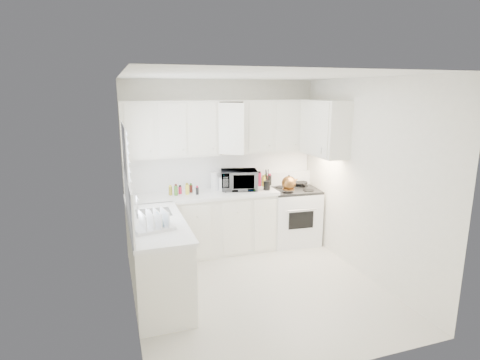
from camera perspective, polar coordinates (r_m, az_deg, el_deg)
name	(u,v)px	position (r m, az deg, el deg)	size (l,w,h in m)	color
floor	(258,288)	(5.14, 2.58, -15.41)	(3.20, 3.20, 0.00)	silver
ceiling	(260,76)	(4.53, 2.92, 14.94)	(3.20, 3.20, 0.00)	white
wall_back	(222,165)	(6.15, -2.67, 2.23)	(3.00, 3.00, 0.00)	white
wall_front	(330,234)	(3.30, 12.96, -7.63)	(3.00, 3.00, 0.00)	white
wall_left	(128,199)	(4.37, -15.95, -2.70)	(3.20, 3.20, 0.00)	white
wall_right	(365,179)	(5.38, 17.79, 0.08)	(3.20, 3.20, 0.00)	white
window_blinds	(127,170)	(4.65, -16.11, 1.40)	(0.06, 0.96, 1.06)	white
lower_cabinets_back	(203,225)	(6.00, -5.40, -6.52)	(2.22, 0.60, 0.90)	white
lower_cabinets_left	(158,261)	(4.86, -11.85, -11.52)	(0.60, 1.60, 0.90)	white
countertop_back	(203,195)	(5.85, -5.48, -2.15)	(2.24, 0.64, 0.05)	white
countertop_left	(157,223)	(4.69, -11.99, -6.21)	(0.64, 1.62, 0.05)	white
backsplash_back	(222,170)	(6.16, -2.64, 1.52)	(2.98, 0.02, 0.55)	white
backsplash_left	(129,201)	(4.58, -15.89, -2.95)	(0.02, 1.60, 0.55)	white
upper_cabinets_back	(225,154)	(5.96, -2.26, 3.84)	(3.00, 0.33, 0.80)	white
upper_cabinets_right	(323,155)	(5.93, 11.97, 3.52)	(0.33, 0.90, 0.80)	white
sink	(153,203)	(4.98, -12.55, -3.36)	(0.42, 0.38, 0.30)	gray
stove	(294,209)	(6.40, 7.83, -4.14)	(0.75, 0.61, 1.15)	white
tea_kettle	(289,182)	(6.06, 7.12, -0.30)	(0.27, 0.23, 0.25)	brown
frying_pan	(300,182)	(6.52, 8.74, -0.33)	(0.25, 0.42, 0.04)	black
microwave	(239,178)	(5.99, -0.15, 0.33)	(0.55, 0.30, 0.37)	gray
rice_cooker	(226,182)	(5.97, -2.01, -0.36)	(0.24, 0.24, 0.24)	white
paper_towel	(215,181)	(5.99, -3.71, -0.17)	(0.12, 0.12, 0.27)	white
utensil_crock	(267,179)	(5.98, 3.93, 0.10)	(0.11, 0.11, 0.33)	black
dish_rack	(153,219)	(4.41, -12.56, -5.55)	(0.42, 0.31, 0.23)	white
spice_left_0	(170,189)	(5.87, -10.16, -1.34)	(0.06, 0.06, 0.13)	olive
spice_left_1	(176,190)	(5.79, -9.30, -1.49)	(0.06, 0.06, 0.13)	#417B29
spice_left_2	(180,189)	(5.89, -8.72, -1.23)	(0.06, 0.06, 0.13)	#D21C49
spice_left_3	(186,190)	(5.82, -7.84, -1.38)	(0.06, 0.06, 0.13)	yellow
spice_left_4	(190,188)	(5.92, -7.29, -1.12)	(0.06, 0.06, 0.13)	#4C1B15
spice_left_5	(196,189)	(5.84, -6.40, -1.27)	(0.06, 0.06, 0.13)	black
sauce_right_0	(259,180)	(6.26, 2.82, 0.02)	(0.06, 0.06, 0.19)	#D21C49
sauce_right_1	(264,180)	(6.22, 3.49, -0.06)	(0.06, 0.06, 0.19)	yellow
sauce_right_2	(266,179)	(6.30, 3.75, 0.09)	(0.06, 0.06, 0.19)	#4C1B15
sauce_right_3	(270,180)	(6.26, 4.42, 0.01)	(0.06, 0.06, 0.19)	black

